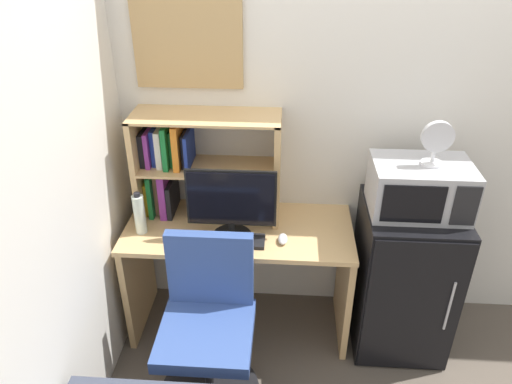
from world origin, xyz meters
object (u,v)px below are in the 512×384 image
Objects in this scene: hutch_bookshelf at (186,162)px; microwave at (420,188)px; desk_fan at (437,141)px; computer_mouse at (283,239)px; keyboard at (224,240)px; water_bottle at (140,214)px; monitor at (231,203)px; wall_corkboard at (188,44)px; desk_chair at (209,334)px; mini_fridge at (403,277)px.

hutch_bookshelf is 1.61× the size of microwave.
computer_mouse is at bearing -173.05° from desk_fan.
keyboard is at bearing -174.06° from desk_fan.
water_bottle is 1.07× the size of desk_fan.
microwave is 0.27m from desk_fan.
hutch_bookshelf is at bearing 171.79° from desk_fan.
monitor is at bearing 174.00° from computer_mouse.
desk_chair is at bearing -77.83° from wall_corkboard.
keyboard is at bearing -173.71° from mini_fridge.
hutch_bookshelf is 1.84× the size of keyboard.
desk_chair reaches higher than computer_mouse.
mini_fridge is at bearing -90.32° from microwave.
hutch_bookshelf is 1.40× the size of wall_corkboard.
monitor is (0.28, -0.25, -0.11)m from hutch_bookshelf.
monitor is 0.52× the size of desk_chair.
wall_corkboard reaches higher than computer_mouse.
microwave reaches higher than desk_chair.
computer_mouse is 0.63m from desk_chair.
monitor is 0.69m from desk_chair.
microwave reaches higher than mini_fridge.
desk_fan is (1.02, 0.06, 0.36)m from monitor.
desk_fan is at bearing 3.41° from monitor.
hutch_bookshelf is at bearing 46.04° from water_bottle.
microwave is (1.49, 0.05, 0.19)m from water_bottle.
desk_fan reaches higher than mini_fridge.
microwave is (1.26, -0.18, -0.02)m from hutch_bookshelf.
water_bottle is 0.74m from desk_chair.
keyboard is at bearing 81.72° from desk_chair.
water_bottle is at bearing -133.96° from hutch_bookshelf.
keyboard is at bearing -63.04° from wall_corkboard.
computer_mouse is 0.16× the size of wall_corkboard.
microwave is (0.70, 0.10, 0.29)m from computer_mouse.
hutch_bookshelf is 3.23× the size of water_bottle.
hutch_bookshelf is 0.64m from wall_corkboard.
monitor is 0.96× the size of microwave.
wall_corkboard is (0.03, 0.12, 0.62)m from hutch_bookshelf.
hutch_bookshelf is 1.42m from mini_fridge.
computer_mouse is (0.28, -0.03, -0.20)m from monitor.
monitor is 5.09× the size of computer_mouse.
computer_mouse is at bearing -26.25° from hutch_bookshelf.
computer_mouse is 0.10× the size of mini_fridge.
hutch_bookshelf is at bearing 107.06° from desk_chair.
water_bottle is 1.54m from mini_fridge.
hutch_bookshelf is 8.59× the size of computer_mouse.
desk_fan reaches higher than hutch_bookshelf.
wall_corkboard is (-1.23, 0.31, 0.64)m from microwave.
water_bottle is at bearing 178.50° from monitor.
water_bottle is 0.43× the size of wall_corkboard.
mini_fridge is at bearing 23.02° from desk_chair.
desk_fan is (0.74, 0.09, 0.56)m from computer_mouse.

